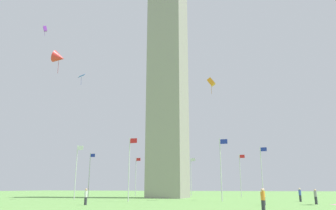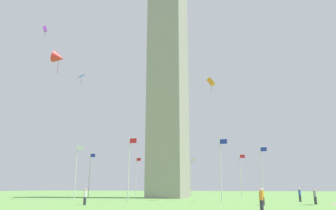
{
  "view_description": "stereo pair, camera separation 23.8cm",
  "coord_description": "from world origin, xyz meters",
  "px_view_note": "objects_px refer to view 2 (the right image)",
  "views": [
    {
      "loc": [
        19.02,
        -56.21,
        1.76
      ],
      "look_at": [
        0.0,
        0.0,
        16.93
      ],
      "focal_mm": 34.67,
      "sensor_mm": 36.0,
      "label": 1
    },
    {
      "loc": [
        19.24,
        -56.14,
        1.76
      ],
      "look_at": [
        0.0,
        0.0,
        16.93
      ],
      "focal_mm": 34.67,
      "sensor_mm": 36.0,
      "label": 2
    }
  ],
  "objects_px": {
    "flagpole_n": "(262,170)",
    "flagpole_e": "(192,175)",
    "person_yellow_shirt": "(263,197)",
    "kite_orange_box": "(211,82)",
    "flagpole_se": "(136,175)",
    "person_white_shirt": "(85,197)",
    "kite_red_delta": "(59,58)",
    "flagpole_sw": "(76,169)",
    "flagpole_ne": "(241,173)",
    "person_blue_shirt": "(300,195)",
    "flagpole_nw": "(221,166)",
    "person_orange_shirt": "(261,200)",
    "flagpole_s": "(90,173)",
    "flagpole_w": "(129,166)",
    "obelisk_monument": "(168,46)",
    "person_gray_shirt": "(315,197)",
    "kite_purple_box": "(45,29)",
    "kite_blue_diamond": "(81,76)"
  },
  "relations": [
    {
      "from": "flagpole_n",
      "to": "person_orange_shirt",
      "type": "relative_size",
      "value": 4.96
    },
    {
      "from": "flagpole_sw",
      "to": "person_gray_shirt",
      "type": "relative_size",
      "value": 5.18
    },
    {
      "from": "flagpole_w",
      "to": "person_blue_shirt",
      "type": "height_order",
      "value": "flagpole_w"
    },
    {
      "from": "flagpole_e",
      "to": "kite_red_delta",
      "type": "height_order",
      "value": "kite_red_delta"
    },
    {
      "from": "kite_purple_box",
      "to": "obelisk_monument",
      "type": "bearing_deg",
      "value": 42.57
    },
    {
      "from": "person_white_shirt",
      "to": "kite_red_delta",
      "type": "bearing_deg",
      "value": 54.96
    },
    {
      "from": "flagpole_se",
      "to": "person_white_shirt",
      "type": "bearing_deg",
      "value": -73.55
    },
    {
      "from": "flagpole_e",
      "to": "flagpole_nw",
      "type": "bearing_deg",
      "value": -67.5
    },
    {
      "from": "flagpole_n",
      "to": "kite_red_delta",
      "type": "relative_size",
      "value": 2.62
    },
    {
      "from": "flagpole_se",
      "to": "kite_orange_box",
      "type": "xyz_separation_m",
      "value": [
        21.64,
        -21.19,
        12.76
      ]
    },
    {
      "from": "person_yellow_shirt",
      "to": "flagpole_nw",
      "type": "bearing_deg",
      "value": 1.93
    },
    {
      "from": "flagpole_n",
      "to": "person_blue_shirt",
      "type": "height_order",
      "value": "flagpole_n"
    },
    {
      "from": "person_gray_shirt",
      "to": "kite_blue_diamond",
      "type": "height_order",
      "value": "kite_blue_diamond"
    },
    {
      "from": "person_orange_shirt",
      "to": "obelisk_monument",
      "type": "bearing_deg",
      "value": -25.61
    },
    {
      "from": "kite_purple_box",
      "to": "person_gray_shirt",
      "type": "bearing_deg",
      "value": -0.99
    },
    {
      "from": "flagpole_e",
      "to": "flagpole_s",
      "type": "height_order",
      "value": "same"
    },
    {
      "from": "obelisk_monument",
      "to": "person_gray_shirt",
      "type": "bearing_deg",
      "value": -35.62
    },
    {
      "from": "flagpole_se",
      "to": "flagpole_sw",
      "type": "height_order",
      "value": "same"
    },
    {
      "from": "flagpole_s",
      "to": "person_yellow_shirt",
      "type": "xyz_separation_m",
      "value": [
        33.41,
        -19.96,
        -3.75
      ]
    },
    {
      "from": "flagpole_e",
      "to": "flagpole_nw",
      "type": "relative_size",
      "value": 1.0
    },
    {
      "from": "flagpole_ne",
      "to": "person_yellow_shirt",
      "type": "bearing_deg",
      "value": -79.71
    },
    {
      "from": "kite_orange_box",
      "to": "person_yellow_shirt",
      "type": "bearing_deg",
      "value": -55.59
    },
    {
      "from": "flagpole_ne",
      "to": "flagpole_se",
      "type": "height_order",
      "value": "same"
    },
    {
      "from": "obelisk_monument",
      "to": "flagpole_s",
      "type": "height_order",
      "value": "obelisk_monument"
    },
    {
      "from": "person_blue_shirt",
      "to": "kite_blue_diamond",
      "type": "height_order",
      "value": "kite_blue_diamond"
    },
    {
      "from": "flagpole_n",
      "to": "kite_purple_box",
      "type": "distance_m",
      "value": 43.37
    },
    {
      "from": "flagpole_s",
      "to": "flagpole_sw",
      "type": "height_order",
      "value": "same"
    },
    {
      "from": "obelisk_monument",
      "to": "kite_red_delta",
      "type": "bearing_deg",
      "value": -108.74
    },
    {
      "from": "person_yellow_shirt",
      "to": "kite_orange_box",
      "type": "relative_size",
      "value": 0.66
    },
    {
      "from": "kite_red_delta",
      "to": "flagpole_nw",
      "type": "bearing_deg",
      "value": 30.24
    },
    {
      "from": "person_yellow_shirt",
      "to": "person_blue_shirt",
      "type": "distance_m",
      "value": 11.3
    },
    {
      "from": "kite_orange_box",
      "to": "kite_red_delta",
      "type": "bearing_deg",
      "value": -144.09
    },
    {
      "from": "kite_red_delta",
      "to": "kite_orange_box",
      "type": "distance_m",
      "value": 22.16
    },
    {
      "from": "flagpole_w",
      "to": "kite_orange_box",
      "type": "relative_size",
      "value": 3.29
    },
    {
      "from": "flagpole_sw",
      "to": "flagpole_ne",
      "type": "bearing_deg",
      "value": 45.0
    },
    {
      "from": "flagpole_nw",
      "to": "kite_red_delta",
      "type": "distance_m",
      "value": 26.3
    },
    {
      "from": "flagpole_n",
      "to": "flagpole_e",
      "type": "xyz_separation_m",
      "value": [
        -16.23,
        16.23,
        0.0
      ]
    },
    {
      "from": "flagpole_se",
      "to": "person_gray_shirt",
      "type": "height_order",
      "value": "flagpole_se"
    },
    {
      "from": "flagpole_n",
      "to": "obelisk_monument",
      "type": "bearing_deg",
      "value": 180.0
    },
    {
      "from": "flagpole_ne",
      "to": "kite_blue_diamond",
      "type": "height_order",
      "value": "kite_blue_diamond"
    },
    {
      "from": "flagpole_se",
      "to": "person_blue_shirt",
      "type": "xyz_separation_m",
      "value": [
        32.71,
        -20.89,
        -3.73
      ]
    },
    {
      "from": "obelisk_monument",
      "to": "person_orange_shirt",
      "type": "relative_size",
      "value": 34.38
    },
    {
      "from": "flagpole_nw",
      "to": "kite_orange_box",
      "type": "bearing_deg",
      "value": 126.59
    },
    {
      "from": "flagpole_w",
      "to": "kite_purple_box",
      "type": "relative_size",
      "value": 4.65
    },
    {
      "from": "flagpole_s",
      "to": "person_yellow_shirt",
      "type": "height_order",
      "value": "flagpole_s"
    },
    {
      "from": "flagpole_w",
      "to": "flagpole_sw",
      "type": "bearing_deg",
      "value": 157.5
    },
    {
      "from": "person_orange_shirt",
      "to": "kite_purple_box",
      "type": "distance_m",
      "value": 45.76
    },
    {
      "from": "flagpole_n",
      "to": "flagpole_s",
      "type": "relative_size",
      "value": 1.0
    },
    {
      "from": "flagpole_e",
      "to": "kite_red_delta",
      "type": "relative_size",
      "value": 2.62
    },
    {
      "from": "flagpole_e",
      "to": "person_gray_shirt",
      "type": "bearing_deg",
      "value": -55.23
    }
  ]
}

